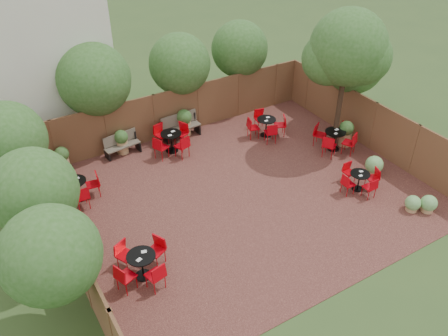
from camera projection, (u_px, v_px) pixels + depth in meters
ground at (243, 195)px, 16.37m from camera, size 80.00×80.00×0.00m
courtyard_paving at (243, 194)px, 16.37m from camera, size 12.00×10.00×0.02m
fence_back at (178, 111)px, 19.33m from camera, size 12.00×0.08×2.00m
fence_left at (65, 234)px, 13.26m from camera, size 0.08×10.00×2.00m
fence_right at (373, 126)px, 18.35m from camera, size 0.08×10.00×2.00m
neighbour_building at (31, 38)px, 17.84m from camera, size 5.00×4.00×8.00m
overhang_foliage at (158, 98)px, 16.43m from camera, size 15.64×10.71×2.76m
courtyard_tree at (348, 52)px, 16.85m from camera, size 2.90×2.82×5.47m
park_bench_left at (122, 144)px, 18.25m from camera, size 1.44×0.63×0.87m
park_bench_right at (181, 126)px, 19.31m from camera, size 1.62×0.58×0.99m
bistro_tables at (223, 166)px, 16.97m from camera, size 11.32×7.20×0.93m
planters at (192, 135)px, 18.56m from camera, size 10.72×4.67×1.14m
low_shrubs at (397, 184)px, 16.32m from camera, size 1.06×3.09×0.71m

